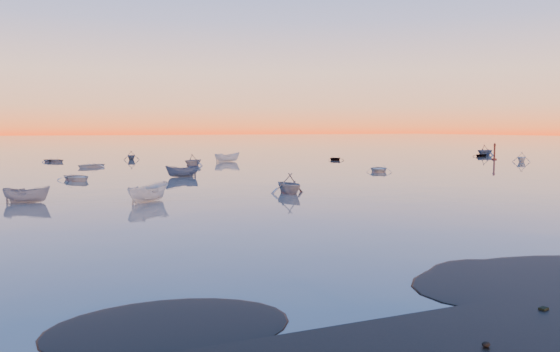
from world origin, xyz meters
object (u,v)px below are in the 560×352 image
boat_near_right (289,193)px  boat_near_left (77,180)px  channel_marker (494,153)px  boat_near_center (149,202)px

boat_near_right → boat_near_left: bearing=-58.2°
boat_near_right → channel_marker: (50.86, 29.41, 1.16)m
channel_marker → boat_near_right: bearing=-150.0°
channel_marker → boat_near_center: bearing=-154.1°
boat_near_center → boat_near_right: size_ratio=1.08×
boat_near_center → boat_near_right: boat_near_center is taller
boat_near_right → channel_marker: 58.76m
boat_near_left → boat_near_right: 23.70m
boat_near_center → channel_marker: 69.19m
boat_near_center → boat_near_right: bearing=-123.2°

